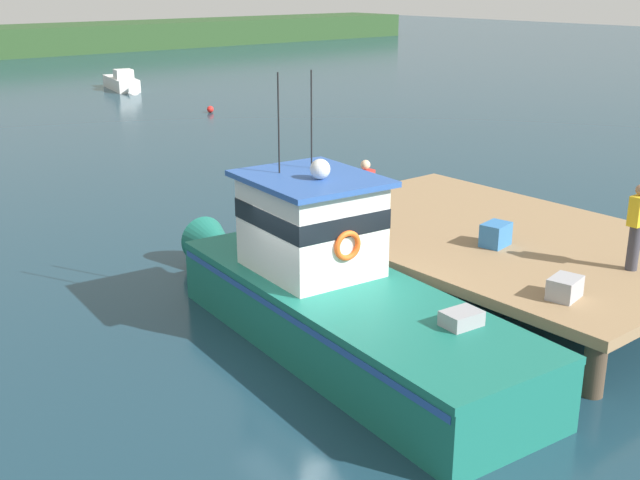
{
  "coord_description": "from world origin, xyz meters",
  "views": [
    {
      "loc": [
        -8.34,
        -9.99,
        6.34
      ],
      "look_at": [
        1.2,
        1.51,
        1.4
      ],
      "focal_mm": 44.41,
      "sensor_mm": 36.0,
      "label": 1
    }
  ],
  "objects_px": {
    "deckhand_further_back": "(365,197)",
    "main_fishing_boat": "(331,290)",
    "moored_boat_outer_mooring": "(123,83)",
    "crate_single_far": "(496,235)",
    "mooring_buoy_channel_marker": "(210,109)",
    "crate_stack_mid_dock": "(565,288)",
    "deckhand_by_the_boat": "(636,225)"
  },
  "relations": [
    {
      "from": "moored_boat_outer_mooring",
      "to": "main_fishing_boat",
      "type": "bearing_deg",
      "value": -110.54
    },
    {
      "from": "crate_single_far",
      "to": "moored_boat_outer_mooring",
      "type": "relative_size",
      "value": 0.12
    },
    {
      "from": "main_fishing_boat",
      "to": "moored_boat_outer_mooring",
      "type": "distance_m",
      "value": 36.7
    },
    {
      "from": "crate_stack_mid_dock",
      "to": "deckhand_by_the_boat",
      "type": "height_order",
      "value": "deckhand_by_the_boat"
    },
    {
      "from": "crate_single_far",
      "to": "mooring_buoy_channel_marker",
      "type": "xyz_separation_m",
      "value": [
        8.54,
        24.45,
        -1.27
      ]
    },
    {
      "from": "deckhand_further_back",
      "to": "main_fishing_boat",
      "type": "bearing_deg",
      "value": -145.6
    },
    {
      "from": "crate_stack_mid_dock",
      "to": "deckhand_further_back",
      "type": "relative_size",
      "value": 0.37
    },
    {
      "from": "deckhand_further_back",
      "to": "crate_stack_mid_dock",
      "type": "bearing_deg",
      "value": -86.42
    },
    {
      "from": "crate_single_far",
      "to": "mooring_buoy_channel_marker",
      "type": "distance_m",
      "value": 25.93
    },
    {
      "from": "deckhand_further_back",
      "to": "mooring_buoy_channel_marker",
      "type": "height_order",
      "value": "deckhand_further_back"
    },
    {
      "from": "mooring_buoy_channel_marker",
      "to": "crate_single_far",
      "type": "bearing_deg",
      "value": -109.26
    },
    {
      "from": "deckhand_further_back",
      "to": "moored_boat_outer_mooring",
      "type": "xyz_separation_m",
      "value": [
        10.65,
        32.84,
        -1.63
      ]
    },
    {
      "from": "deckhand_by_the_boat",
      "to": "mooring_buoy_channel_marker",
      "type": "distance_m",
      "value": 28.09
    },
    {
      "from": "crate_stack_mid_dock",
      "to": "moored_boat_outer_mooring",
      "type": "xyz_separation_m",
      "value": [
        10.36,
        37.51,
        -0.95
      ]
    },
    {
      "from": "crate_single_far",
      "to": "deckhand_by_the_boat",
      "type": "xyz_separation_m",
      "value": [
        0.84,
        -2.5,
        0.62
      ]
    },
    {
      "from": "crate_single_far",
      "to": "deckhand_further_back",
      "type": "bearing_deg",
      "value": 126.72
    },
    {
      "from": "moored_boat_outer_mooring",
      "to": "mooring_buoy_channel_marker",
      "type": "bearing_deg",
      "value": -92.71
    },
    {
      "from": "crate_stack_mid_dock",
      "to": "crate_single_far",
      "type": "xyz_separation_m",
      "value": [
        1.32,
        2.51,
        0.05
      ]
    },
    {
      "from": "crate_single_far",
      "to": "deckhand_by_the_boat",
      "type": "bearing_deg",
      "value": -71.46
    },
    {
      "from": "crate_stack_mid_dock",
      "to": "deckhand_by_the_boat",
      "type": "bearing_deg",
      "value": 0.29
    },
    {
      "from": "crate_single_far",
      "to": "deckhand_further_back",
      "type": "height_order",
      "value": "deckhand_further_back"
    },
    {
      "from": "main_fishing_boat",
      "to": "deckhand_further_back",
      "type": "height_order",
      "value": "main_fishing_boat"
    },
    {
      "from": "crate_stack_mid_dock",
      "to": "deckhand_further_back",
      "type": "height_order",
      "value": "deckhand_further_back"
    },
    {
      "from": "crate_stack_mid_dock",
      "to": "moored_boat_outer_mooring",
      "type": "distance_m",
      "value": 38.93
    },
    {
      "from": "moored_boat_outer_mooring",
      "to": "crate_single_far",
      "type": "bearing_deg",
      "value": -104.48
    },
    {
      "from": "crate_stack_mid_dock",
      "to": "deckhand_by_the_boat",
      "type": "xyz_separation_m",
      "value": [
        2.16,
        0.01,
        0.67
      ]
    },
    {
      "from": "crate_stack_mid_dock",
      "to": "moored_boat_outer_mooring",
      "type": "relative_size",
      "value": 0.12
    },
    {
      "from": "crate_stack_mid_dock",
      "to": "crate_single_far",
      "type": "bearing_deg",
      "value": 62.27
    },
    {
      "from": "crate_stack_mid_dock",
      "to": "crate_single_far",
      "type": "height_order",
      "value": "crate_single_far"
    },
    {
      "from": "deckhand_further_back",
      "to": "mooring_buoy_channel_marker",
      "type": "distance_m",
      "value": 24.56
    },
    {
      "from": "crate_stack_mid_dock",
      "to": "crate_single_far",
      "type": "relative_size",
      "value": 1.0
    },
    {
      "from": "moored_boat_outer_mooring",
      "to": "mooring_buoy_channel_marker",
      "type": "height_order",
      "value": "moored_boat_outer_mooring"
    }
  ]
}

